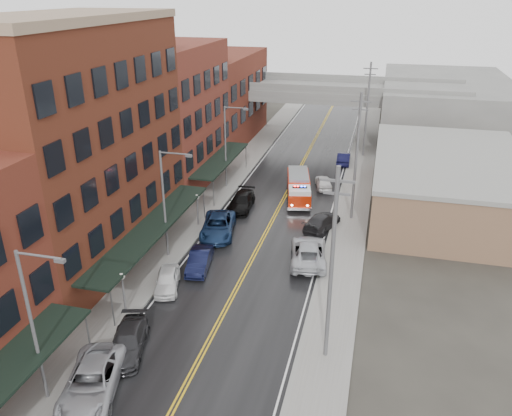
# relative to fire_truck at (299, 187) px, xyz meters

# --- Properties ---
(road) EXTENTS (11.00, 160.00, 0.02)m
(road) POSITION_rel_fire_truck_xyz_m (-1.48, -8.51, -1.39)
(road) COLOR black
(road) RESTS_ON ground
(sidewalk_left) EXTENTS (3.00, 160.00, 0.15)m
(sidewalk_left) POSITION_rel_fire_truck_xyz_m (-8.78, -8.51, -1.32)
(sidewalk_left) COLOR slate
(sidewalk_left) RESTS_ON ground
(sidewalk_right) EXTENTS (3.00, 160.00, 0.15)m
(sidewalk_right) POSITION_rel_fire_truck_xyz_m (5.82, -8.51, -1.32)
(sidewalk_right) COLOR slate
(sidewalk_right) RESTS_ON ground
(curb_left) EXTENTS (0.30, 160.00, 0.15)m
(curb_left) POSITION_rel_fire_truck_xyz_m (-7.13, -8.51, -1.32)
(curb_left) COLOR gray
(curb_left) RESTS_ON ground
(curb_right) EXTENTS (0.30, 160.00, 0.15)m
(curb_right) POSITION_rel_fire_truck_xyz_m (4.17, -8.51, -1.32)
(curb_right) COLOR gray
(curb_right) RESTS_ON ground
(brick_building_b) EXTENTS (9.00, 20.00, 18.00)m
(brick_building_b) POSITION_rel_fire_truck_xyz_m (-14.78, -15.51, 7.60)
(brick_building_b) COLOR #572217
(brick_building_b) RESTS_ON ground
(brick_building_c) EXTENTS (9.00, 15.00, 15.00)m
(brick_building_c) POSITION_rel_fire_truck_xyz_m (-14.78, 1.99, 6.10)
(brick_building_c) COLOR maroon
(brick_building_c) RESTS_ON ground
(brick_building_far) EXTENTS (9.00, 20.00, 12.00)m
(brick_building_far) POSITION_rel_fire_truck_xyz_m (-14.78, 19.49, 4.60)
(brick_building_far) COLOR maroon
(brick_building_far) RESTS_ON ground
(tan_building) EXTENTS (14.00, 22.00, 5.00)m
(tan_building) POSITION_rel_fire_truck_xyz_m (14.52, 1.49, 1.10)
(tan_building) COLOR #886449
(tan_building) RESTS_ON ground
(right_far_block) EXTENTS (18.00, 30.00, 8.00)m
(right_far_block) POSITION_rel_fire_truck_xyz_m (16.52, 31.49, 2.60)
(right_far_block) COLOR slate
(right_far_block) RESTS_ON ground
(awning_1) EXTENTS (2.60, 18.00, 3.09)m
(awning_1) POSITION_rel_fire_truck_xyz_m (-8.97, -15.51, 1.59)
(awning_1) COLOR black
(awning_1) RESTS_ON ground
(awning_2) EXTENTS (2.60, 13.00, 3.09)m
(awning_2) POSITION_rel_fire_truck_xyz_m (-8.97, 1.99, 1.59)
(awning_2) COLOR black
(awning_2) RESTS_ON ground
(globe_lamp_1) EXTENTS (0.44, 0.44, 3.12)m
(globe_lamp_1) POSITION_rel_fire_truck_xyz_m (-7.88, -22.51, 0.92)
(globe_lamp_1) COLOR #59595B
(globe_lamp_1) RESTS_ON ground
(globe_lamp_2) EXTENTS (0.44, 0.44, 3.12)m
(globe_lamp_2) POSITION_rel_fire_truck_xyz_m (-7.88, -8.51, 0.92)
(globe_lamp_2) COLOR #59595B
(globe_lamp_2) RESTS_ON ground
(street_lamp_0) EXTENTS (2.64, 0.22, 9.00)m
(street_lamp_0) POSITION_rel_fire_truck_xyz_m (-8.03, -30.51, 3.79)
(street_lamp_0) COLOR #59595B
(street_lamp_0) RESTS_ON ground
(street_lamp_1) EXTENTS (2.64, 0.22, 9.00)m
(street_lamp_1) POSITION_rel_fire_truck_xyz_m (-8.03, -14.51, 3.79)
(street_lamp_1) COLOR #59595B
(street_lamp_1) RESTS_ON ground
(street_lamp_2) EXTENTS (2.64, 0.22, 9.00)m
(street_lamp_2) POSITION_rel_fire_truck_xyz_m (-8.03, 1.49, 3.79)
(street_lamp_2) COLOR #59595B
(street_lamp_2) RESTS_ON ground
(utility_pole_0) EXTENTS (1.80, 0.24, 12.00)m
(utility_pole_0) POSITION_rel_fire_truck_xyz_m (5.72, -23.51, 4.91)
(utility_pole_0) COLOR #59595B
(utility_pole_0) RESTS_ON ground
(utility_pole_1) EXTENTS (1.80, 0.24, 12.00)m
(utility_pole_1) POSITION_rel_fire_truck_xyz_m (5.72, -3.51, 4.91)
(utility_pole_1) COLOR #59595B
(utility_pole_1) RESTS_ON ground
(utility_pole_2) EXTENTS (1.80, 0.24, 12.00)m
(utility_pole_2) POSITION_rel_fire_truck_xyz_m (5.72, 16.49, 4.91)
(utility_pole_2) COLOR #59595B
(utility_pole_2) RESTS_ON ground
(overpass) EXTENTS (40.00, 10.00, 7.50)m
(overpass) POSITION_rel_fire_truck_xyz_m (-1.48, 23.49, 4.59)
(overpass) COLOR slate
(overpass) RESTS_ON ground
(fire_truck) EXTENTS (3.94, 7.37, 2.58)m
(fire_truck) POSITION_rel_fire_truck_xyz_m (0.00, 0.00, 0.00)
(fire_truck) COLOR #B42108
(fire_truck) RESTS_ON ground
(parked_car_left_2) EXTENTS (4.17, 6.39, 1.64)m
(parked_car_left_2) POSITION_rel_fire_truck_xyz_m (-6.10, -29.58, -0.58)
(parked_car_left_2) COLOR #999AA0
(parked_car_left_2) RESTS_ON ground
(parked_car_left_3) EXTENTS (3.19, 5.21, 1.41)m
(parked_car_left_3) POSITION_rel_fire_truck_xyz_m (-5.87, -25.99, -0.69)
(parked_car_left_3) COLOR #252528
(parked_car_left_3) RESTS_ON ground
(parked_car_left_4) EXTENTS (2.76, 4.38, 1.39)m
(parked_car_left_4) POSITION_rel_fire_truck_xyz_m (-6.40, -18.92, -0.70)
(parked_car_left_4) COLOR white
(parked_car_left_4) RESTS_ON ground
(parked_car_left_5) EXTENTS (2.19, 4.55, 1.44)m
(parked_car_left_5) POSITION_rel_fire_truck_xyz_m (-5.08, -15.71, -0.68)
(parked_car_left_5) COLOR black
(parked_car_left_5) RESTS_ON ground
(parked_car_left_6) EXTENTS (3.90, 6.43, 1.67)m
(parked_car_left_6) POSITION_rel_fire_truck_xyz_m (-5.55, -9.71, -0.56)
(parked_car_left_6) COLOR #14284D
(parked_car_left_6) RESTS_ON ground
(parked_car_left_7) EXTENTS (2.40, 5.28, 1.50)m
(parked_car_left_7) POSITION_rel_fire_truck_xyz_m (-5.08, -3.71, -0.65)
(parked_car_left_7) COLOR black
(parked_car_left_7) RESTS_ON ground
(parked_car_right_0) EXTENTS (3.71, 6.41, 1.68)m
(parked_car_right_0) POSITION_rel_fire_truck_xyz_m (2.97, -12.47, -0.56)
(parked_car_right_0) COLOR #B3B6BC
(parked_car_right_0) RESTS_ON ground
(parked_car_right_1) EXTENTS (3.45, 5.32, 1.43)m
(parked_car_right_1) POSITION_rel_fire_truck_xyz_m (3.26, -6.27, -0.68)
(parked_car_right_1) COLOR #242426
(parked_car_right_1) RESTS_ON ground
(parked_car_right_2) EXTENTS (2.51, 4.28, 1.37)m
(parked_car_right_2) POSITION_rel_fire_truck_xyz_m (2.12, 3.97, -0.71)
(parked_car_right_2) COLOR silver
(parked_car_right_2) RESTS_ON ground
(parked_car_right_3) EXTENTS (1.67, 4.46, 1.46)m
(parked_car_right_3) POSITION_rel_fire_truck_xyz_m (3.52, 12.83, -0.67)
(parked_car_right_3) COLOR black
(parked_car_right_3) RESTS_ON ground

